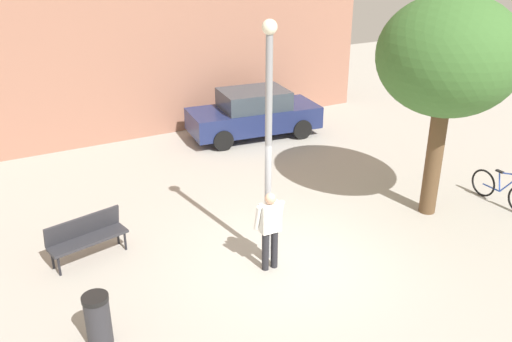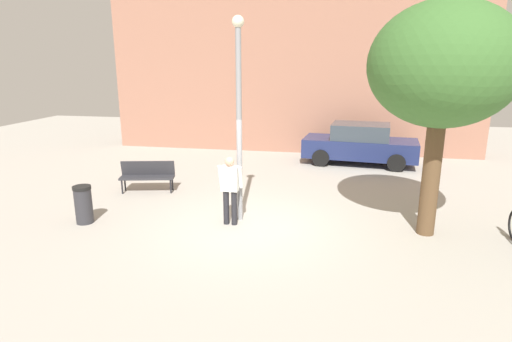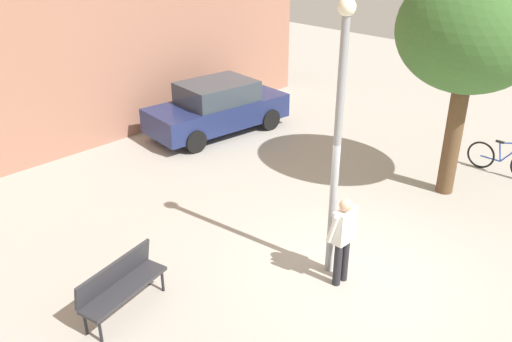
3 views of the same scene
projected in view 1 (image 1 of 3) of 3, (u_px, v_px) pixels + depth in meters
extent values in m
plane|color=#A8A399|center=(291.00, 262.00, 11.18)|extent=(36.00, 36.00, 0.00)
cube|color=#9E6B56|center=(135.00, 1.00, 17.16)|extent=(15.71, 2.00, 8.32)
cylinder|color=gray|center=(268.00, 155.00, 10.42)|extent=(0.13, 0.13, 4.57)
sphere|color=#F2EACC|center=(270.00, 27.00, 9.44)|extent=(0.28, 0.28, 0.28)
cylinder|color=#232328|center=(265.00, 251.00, 10.76)|extent=(0.14, 0.14, 0.85)
cylinder|color=#232328|center=(274.00, 249.00, 10.85)|extent=(0.14, 0.14, 0.85)
cube|color=white|center=(270.00, 218.00, 10.51)|extent=(0.41, 0.23, 0.60)
sphere|color=tan|center=(270.00, 199.00, 10.34)|extent=(0.22, 0.22, 0.22)
cylinder|color=white|center=(258.00, 218.00, 10.44)|extent=(0.10, 0.23, 0.55)
cylinder|color=white|center=(280.00, 212.00, 10.64)|extent=(0.10, 0.23, 0.55)
cube|color=#2D2D33|center=(89.00, 240.00, 11.10)|extent=(1.66, 0.78, 0.06)
cube|color=#2D2D33|center=(83.00, 226.00, 11.13)|extent=(1.59, 0.47, 0.44)
cylinder|color=black|center=(125.00, 241.00, 11.52)|extent=(0.05, 0.05, 0.42)
cylinder|color=black|center=(59.00, 266.00, 10.65)|extent=(0.05, 0.05, 0.42)
cylinder|color=black|center=(118.00, 235.00, 11.74)|extent=(0.05, 0.05, 0.42)
cylinder|color=black|center=(53.00, 259.00, 10.87)|extent=(0.05, 0.05, 0.42)
cylinder|color=brown|center=(434.00, 160.00, 12.64)|extent=(0.38, 0.38, 2.68)
ellipsoid|color=#3A692E|center=(449.00, 56.00, 11.65)|extent=(3.10, 3.10, 2.63)
torus|color=black|center=(483.00, 183.00, 13.82)|extent=(0.05, 0.71, 0.71)
cylinder|color=blue|center=(510.00, 184.00, 13.11)|extent=(0.04, 0.50, 0.64)
cylinder|color=blue|center=(510.00, 174.00, 13.06)|extent=(0.04, 0.58, 0.18)
cylinder|color=blue|center=(500.00, 182.00, 13.37)|extent=(0.04, 0.14, 0.48)
cylinder|color=blue|center=(491.00, 188.00, 13.63)|extent=(0.04, 0.50, 0.04)
cube|color=black|center=(500.00, 171.00, 13.31)|extent=(0.08, 0.20, 0.04)
cube|color=navy|center=(254.00, 118.00, 17.75)|extent=(4.36, 2.15, 0.70)
cube|color=#333D47|center=(254.00, 99.00, 17.49)|extent=(2.26, 1.78, 0.60)
cylinder|color=black|center=(281.00, 115.00, 19.01)|extent=(0.66, 0.29, 0.64)
cylinder|color=black|center=(302.00, 129.00, 17.66)|extent=(0.66, 0.29, 0.64)
cylinder|color=black|center=(207.00, 124.00, 18.08)|extent=(0.66, 0.29, 0.64)
cylinder|color=black|center=(223.00, 140.00, 16.72)|extent=(0.66, 0.29, 0.64)
cylinder|color=#2D2D33|center=(98.00, 322.00, 8.81)|extent=(0.41, 0.41, 0.85)
cylinder|color=black|center=(95.00, 298.00, 8.62)|extent=(0.43, 0.43, 0.08)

